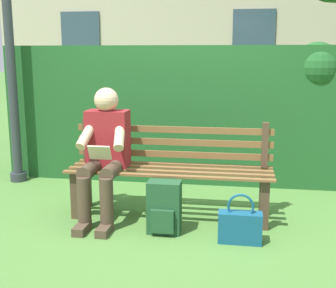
% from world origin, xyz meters
% --- Properties ---
extents(ground, '(60.00, 60.00, 0.00)m').
position_xyz_m(ground, '(0.00, 0.00, 0.00)').
color(ground, '#477533').
extents(park_bench, '(1.86, 0.49, 0.88)m').
position_xyz_m(park_bench, '(0.00, -0.07, 0.46)').
color(park_bench, '#4C3828').
rests_on(park_bench, ground).
extents(person_seated, '(0.44, 0.73, 1.19)m').
position_xyz_m(person_seated, '(0.58, 0.10, 0.64)').
color(person_seated, maroon).
rests_on(person_seated, ground).
extents(hedge_backdrop, '(4.48, 0.67, 1.62)m').
position_xyz_m(hedge_backdrop, '(-0.11, -1.38, 0.82)').
color(hedge_backdrop, '#1E5123').
rests_on(hedge_backdrop, ground).
extents(backpack, '(0.28, 0.25, 0.45)m').
position_xyz_m(backpack, '(-0.01, 0.36, 0.22)').
color(backpack, '#1E4728').
rests_on(backpack, ground).
extents(handbag, '(0.35, 0.14, 0.41)m').
position_xyz_m(handbag, '(-0.65, 0.47, 0.14)').
color(handbag, navy).
rests_on(handbag, ground).
extents(lamp_post, '(0.30, 0.30, 3.21)m').
position_xyz_m(lamp_post, '(1.97, -0.91, 2.06)').
color(lamp_post, '#2D3338').
rests_on(lamp_post, ground).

